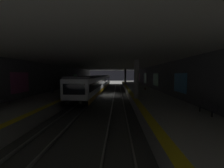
{
  "coord_description": "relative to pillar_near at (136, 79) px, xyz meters",
  "views": [
    {
      "loc": [
        -25.93,
        -2.15,
        3.88
      ],
      "look_at": [
        8.67,
        -0.72,
        1.49
      ],
      "focal_mm": 22.09,
      "sensor_mm": 36.0,
      "label": 1
    }
  ],
  "objects": [
    {
      "name": "track_left",
      "position": [
        9.65,
        2.15,
        -3.25
      ],
      "size": [
        60.0,
        1.53,
        0.16
      ],
      "color": "gray",
      "rests_on": "ground"
    },
    {
      "name": "suitcase_rolling",
      "position": [
        10.01,
        11.73,
        -1.99
      ],
      "size": [
        0.34,
        0.25,
        0.87
      ],
      "color": "black",
      "rests_on": "platform_right"
    },
    {
      "name": "metro_train",
      "position": [
        15.72,
        6.55,
        -1.3
      ],
      "size": [
        37.09,
        2.83,
        3.49
      ],
      "color": "silver",
      "rests_on": "track_right"
    },
    {
      "name": "platform_right",
      "position": [
        9.65,
        10.9,
        -2.8
      ],
      "size": [
        60.0,
        5.3,
        1.06
      ],
      "color": "#A8A59E",
      "rests_on": "ground"
    },
    {
      "name": "bench_left_mid",
      "position": [
        25.11,
        -4.18,
        -1.75
      ],
      "size": [
        1.7,
        0.47,
        0.86
      ],
      "color": "#262628",
      "rests_on": "platform_left"
    },
    {
      "name": "person_waiting_near",
      "position": [
        20.73,
        12.32,
        -1.4
      ],
      "size": [
        0.6,
        0.22,
        1.62
      ],
      "color": "#353535",
      "rests_on": "platform_right"
    },
    {
      "name": "trash_bin",
      "position": [
        4.13,
        12.15,
        -1.85
      ],
      "size": [
        0.44,
        0.44,
        0.85
      ],
      "color": "#595B5E",
      "rests_on": "platform_right"
    },
    {
      "name": "person_walking_mid",
      "position": [
        15.09,
        11.18,
        -1.4
      ],
      "size": [
        0.6,
        0.22,
        1.61
      ],
      "color": "#3F3F3F",
      "rests_on": "platform_right"
    },
    {
      "name": "pillar_near",
      "position": [
        0.0,
        0.0,
        0.0
      ],
      "size": [
        0.56,
        0.56,
        4.55
      ],
      "color": "gray",
      "rests_on": "platform_left"
    },
    {
      "name": "bench_left_near",
      "position": [
        -6.32,
        -4.18,
        -1.75
      ],
      "size": [
        1.7,
        0.47,
        0.86
      ],
      "color": "#262628",
      "rests_on": "platform_left"
    },
    {
      "name": "backpack_on_floor",
      "position": [
        9.52,
        -2.93,
        -2.08
      ],
      "size": [
        0.3,
        0.2,
        0.4
      ],
      "color": "maroon",
      "rests_on": "platform_left"
    },
    {
      "name": "bench_right_mid",
      "position": [
        12.49,
        12.88,
        -1.75
      ],
      "size": [
        1.7,
        0.47,
        0.86
      ],
      "color": "#262628",
      "rests_on": "platform_right"
    },
    {
      "name": "ground_plane",
      "position": [
        9.65,
        4.35,
        -3.33
      ],
      "size": [
        120.0,
        120.0,
        0.0
      ],
      "primitive_type": "plane",
      "color": "#42423F"
    },
    {
      "name": "bench_right_far",
      "position": [
        20.76,
        12.88,
        -1.75
      ],
      "size": [
        1.7,
        0.47,
        0.86
      ],
      "color": "#262628",
      "rests_on": "platform_right"
    },
    {
      "name": "track_right",
      "position": [
        9.65,
        6.55,
        -3.25
      ],
      "size": [
        60.0,
        1.53,
        0.16
      ],
      "color": "gray",
      "rests_on": "ground"
    },
    {
      "name": "bench_right_near",
      "position": [
        -4.1,
        12.88,
        -1.75
      ],
      "size": [
        1.7,
        0.47,
        0.86
      ],
      "color": "#262628",
      "rests_on": "platform_right"
    },
    {
      "name": "pillar_far",
      "position": [
        23.56,
        0.0,
        0.0
      ],
      "size": [
        0.56,
        0.56,
        4.55
      ],
      "color": "gray",
      "rests_on": "platform_left"
    },
    {
      "name": "platform_left",
      "position": [
        9.65,
        -2.2,
        -2.8
      ],
      "size": [
        60.0,
        5.3,
        1.06
      ],
      "color": "#A8A59E",
      "rests_on": "ground"
    },
    {
      "name": "wall_right",
      "position": [
        9.64,
        13.8,
        -0.52
      ],
      "size": [
        60.0,
        0.56,
        5.6
      ],
      "color": "#56565B",
      "rests_on": "ground"
    },
    {
      "name": "wall_left",
      "position": [
        9.72,
        -5.1,
        -0.52
      ],
      "size": [
        60.0,
        0.56,
        5.6
      ],
      "color": "#56565B",
      "rests_on": "ground"
    },
    {
      "name": "ceiling_slab",
      "position": [
        9.65,
        4.35,
        2.47
      ],
      "size": [
        60.0,
        19.4,
        0.4
      ],
      "color": "#ADAAA3",
      "rests_on": "wall_left"
    }
  ]
}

